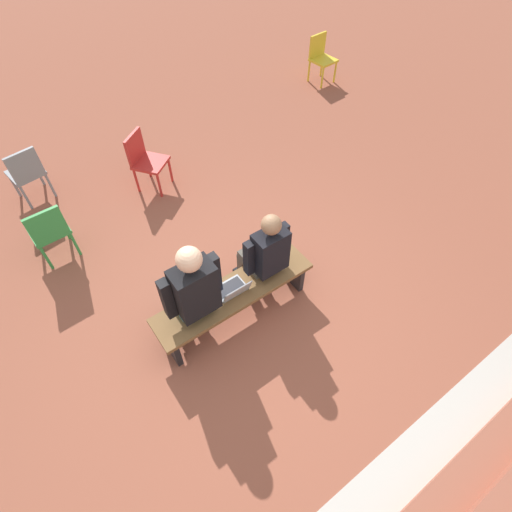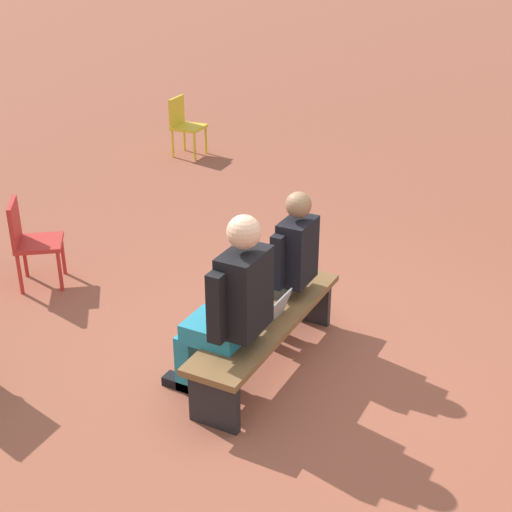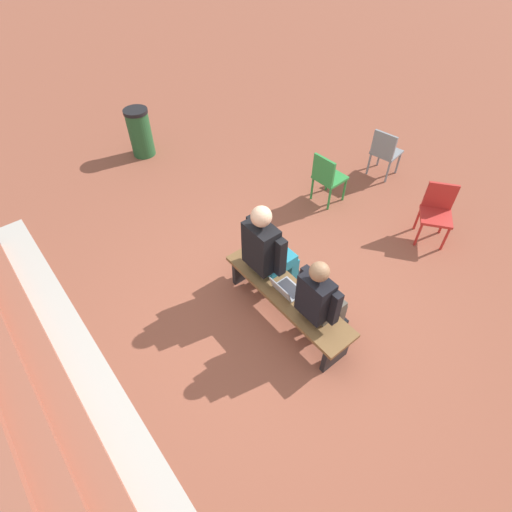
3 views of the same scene
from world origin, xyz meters
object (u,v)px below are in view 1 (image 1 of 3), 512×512
(bench, at_px, (235,296))
(person_student, at_px, (264,253))
(plastic_chair_near_bench_right, at_px, (321,56))
(person_adult, at_px, (191,289))
(plastic_chair_by_pillar, at_px, (26,172))
(plastic_chair_near_bench_left, at_px, (49,230))
(laptop, at_px, (233,290))
(plastic_chair_foreground, at_px, (145,158))

(bench, xyz_separation_m, person_student, (-0.43, -0.07, 0.35))
(bench, relative_size, plastic_chair_near_bench_right, 2.14)
(bench, distance_m, person_adult, 0.60)
(plastic_chair_by_pillar, height_order, plastic_chair_near_bench_left, same)
(person_student, xyz_separation_m, plastic_chair_by_pillar, (1.64, -3.18, -0.22))
(person_student, height_order, plastic_chair_near_bench_right, person_student)
(laptop, xyz_separation_m, plastic_chair_near_bench_right, (-4.39, -3.58, -0.02))
(bench, height_order, plastic_chair_near_bench_right, plastic_chair_near_bench_right)
(bench, xyz_separation_m, plastic_chair_foreground, (-0.22, -2.59, 0.13))
(plastic_chair_near_bench_left, bearing_deg, person_adult, 114.36)
(laptop, xyz_separation_m, plastic_chair_near_bench_left, (1.28, -1.99, -0.02))
(bench, height_order, person_adult, person_adult)
(bench, relative_size, plastic_chair_by_pillar, 2.14)
(plastic_chair_foreground, height_order, plastic_chair_near_bench_left, same)
(plastic_chair_near_bench_right, xyz_separation_m, plastic_chair_foreground, (4.15, 0.98, 0.00))
(bench, relative_size, person_student, 1.37)
(person_adult, relative_size, laptop, 4.48)
(laptop, bearing_deg, plastic_chair_near_bench_left, -57.24)
(plastic_chair_near_bench_right, height_order, plastic_chair_near_bench_left, same)
(bench, relative_size, person_adult, 1.25)
(person_student, bearing_deg, plastic_chair_near_bench_right, -138.43)
(plastic_chair_by_pillar, bearing_deg, plastic_chair_near_bench_right, -176.73)
(bench, bearing_deg, person_student, -171.36)
(bench, distance_m, plastic_chair_near_bench_left, 2.37)
(person_student, xyz_separation_m, person_adult, (0.87, -0.01, 0.05))
(bench, xyz_separation_m, plastic_chair_near_bench_left, (1.30, -1.98, 0.13))
(plastic_chair_foreground, bearing_deg, plastic_chair_by_pillar, -24.75)
(person_adult, bearing_deg, person_student, 179.52)
(plastic_chair_near_bench_right, relative_size, plastic_chair_foreground, 1.00)
(laptop, relative_size, plastic_chair_near_bench_left, 0.38)
(plastic_chair_near_bench_right, xyz_separation_m, plastic_chair_near_bench_left, (5.67, 1.59, 0.00))
(person_adult, relative_size, plastic_chair_near_bench_left, 1.71)
(bench, height_order, plastic_chair_near_bench_left, plastic_chair_near_bench_left)
(person_student, bearing_deg, plastic_chair_by_pillar, -62.78)
(person_student, relative_size, laptop, 4.10)
(plastic_chair_near_bench_right, distance_m, plastic_chair_foreground, 4.27)
(person_student, relative_size, plastic_chair_by_pillar, 1.56)
(bench, bearing_deg, plastic_chair_near_bench_right, -140.83)
(laptop, bearing_deg, plastic_chair_by_pillar, -69.97)
(person_student, xyz_separation_m, laptop, (0.45, 0.08, -0.20))
(person_adult, height_order, laptop, person_adult)
(person_adult, xyz_separation_m, plastic_chair_near_bench_right, (-4.81, -3.49, -0.27))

